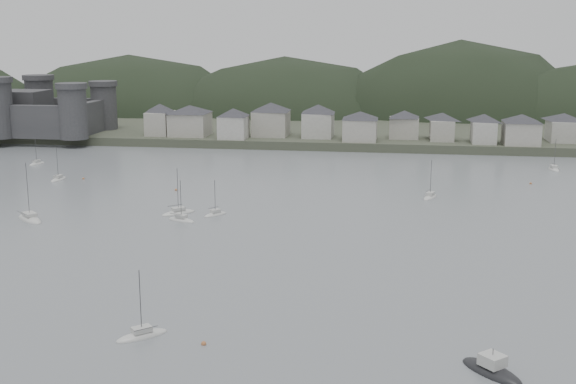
# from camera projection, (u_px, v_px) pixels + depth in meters

# --- Properties ---
(ground) EXTENTS (900.00, 900.00, 0.00)m
(ground) POSITION_uv_depth(u_px,v_px,m) (194.00, 369.00, 88.30)
(ground) COLOR slate
(ground) RESTS_ON ground
(far_shore_land) EXTENTS (900.00, 250.00, 3.00)m
(far_shore_land) POSITION_uv_depth(u_px,v_px,m) (354.00, 111.00, 372.86)
(far_shore_land) COLOR #383D2D
(far_shore_land) RESTS_ON ground
(forested_ridge) EXTENTS (851.55, 103.94, 102.57)m
(forested_ridge) POSITION_uv_depth(u_px,v_px,m) (360.00, 143.00, 350.13)
(forested_ridge) COLOR black
(forested_ridge) RESTS_ON ground
(castle) EXTENTS (66.00, 43.00, 20.00)m
(castle) POSITION_uv_depth(u_px,v_px,m) (20.00, 112.00, 277.56)
(castle) COLOR #38383B
(castle) RESTS_ON far_shore_land
(waterfront_town) EXTENTS (451.48, 28.46, 12.92)m
(waterfront_town) POSITION_uv_depth(u_px,v_px,m) (477.00, 125.00, 255.95)
(waterfront_town) COLOR #9F9C91
(waterfront_town) RESTS_ON far_shore_land
(moored_fleet) EXTENTS (238.35, 173.45, 13.73)m
(moored_fleet) POSITION_uv_depth(u_px,v_px,m) (107.00, 240.00, 143.32)
(moored_fleet) COLOR beige
(moored_fleet) RESTS_ON ground
(motor_launch_near) EXTENTS (8.38, 8.70, 4.10)m
(motor_launch_near) POSITION_uv_depth(u_px,v_px,m) (492.00, 371.00, 87.32)
(motor_launch_near) COLOR black
(motor_launch_near) RESTS_ON ground
(mooring_buoys) EXTENTS (177.03, 133.74, 0.70)m
(mooring_buoys) POSITION_uv_depth(u_px,v_px,m) (267.00, 238.00, 144.57)
(mooring_buoys) COLOR #AC6639
(mooring_buoys) RESTS_ON ground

